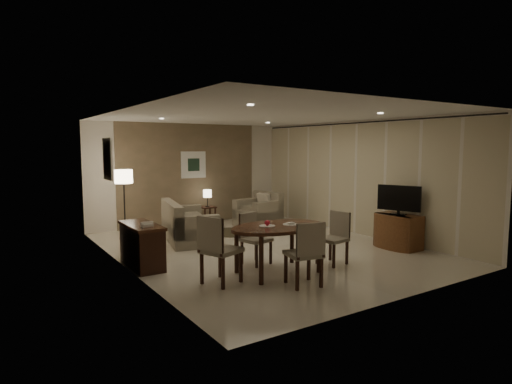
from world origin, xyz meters
TOP-DOWN VIEW (x-y plane):
  - room_shell at (0.00, 0.40)m, footprint 5.50×7.00m
  - taupe_accent at (0.00, 3.48)m, footprint 3.96×0.03m
  - curtain_wall at (2.68, 0.00)m, footprint 0.08×6.70m
  - curtain_rod at (2.68, 0.00)m, footprint 0.03×6.80m
  - art_back_frame at (0.10, 3.46)m, footprint 0.72×0.03m
  - art_back_canvas at (0.10, 3.44)m, footprint 0.34×0.01m
  - art_left_frame at (-2.72, 1.20)m, footprint 0.03×0.60m
  - art_left_canvas at (-2.71, 1.20)m, footprint 0.01×0.46m
  - downlight_nl at (-1.40, -1.80)m, footprint 0.10×0.10m
  - downlight_nr at (1.40, -1.80)m, footprint 0.10×0.10m
  - downlight_fl at (-1.40, 1.80)m, footprint 0.10×0.10m
  - downlight_fr at (1.40, 1.80)m, footprint 0.10×0.10m
  - console_desk at (-2.49, 0.00)m, footprint 0.48×1.20m
  - telephone at (-2.49, -0.30)m, footprint 0.20×0.14m
  - tv_cabinet at (2.40, -1.50)m, footprint 0.48×0.90m
  - flat_tv at (2.38, -1.50)m, footprint 0.36×0.85m
  - dining_table at (-0.72, -1.56)m, footprint 1.68×1.05m
  - chair_near at (-0.78, -2.30)m, footprint 0.57×0.57m
  - chair_far at (-0.73, -0.92)m, footprint 0.53×0.53m
  - chair_left at (-1.76, -1.54)m, footprint 0.66×0.66m
  - chair_right at (0.40, -1.67)m, footprint 0.51×0.51m
  - plate_a at (-0.90, -1.51)m, footprint 0.26×0.26m
  - plate_b at (-0.50, -1.61)m, footprint 0.26×0.26m
  - fruit_apple at (-0.90, -1.51)m, footprint 0.09×0.09m
  - napkin at (-0.50, -1.61)m, footprint 0.12×0.08m
  - round_rug at (0.31, 1.77)m, footprint 1.20×1.20m
  - sofa at (-0.94, 1.50)m, footprint 2.02×1.31m
  - armchair at (1.34, 2.16)m, footprint 1.07×1.12m
  - side_table at (0.31, 3.07)m, footprint 0.38×0.38m
  - table_lamp at (0.31, 3.07)m, footprint 0.22×0.22m
  - floor_lamp at (-2.07, 2.45)m, footprint 0.40×0.40m

SIDE VIEW (x-z plane):
  - round_rug at x=0.31m, z-range 0.00..0.01m
  - side_table at x=0.31m, z-range 0.00..0.49m
  - tv_cabinet at x=2.40m, z-range 0.00..0.70m
  - console_desk at x=-2.49m, z-range 0.00..0.75m
  - dining_table at x=-0.72m, z-range 0.00..0.79m
  - sofa at x=-0.94m, z-range 0.00..0.88m
  - armchair at x=1.34m, z-range 0.00..0.88m
  - chair_far at x=-0.73m, z-range 0.00..0.90m
  - chair_right at x=0.40m, z-range 0.00..0.93m
  - chair_near at x=-0.78m, z-range 0.00..0.99m
  - chair_left at x=-1.76m, z-range 0.00..1.06m
  - table_lamp at x=0.31m, z-range 0.49..0.99m
  - floor_lamp at x=-2.07m, z-range 0.00..1.57m
  - plate_a at x=-0.90m, z-range 0.79..0.80m
  - plate_b at x=-0.50m, z-range 0.79..0.80m
  - telephone at x=-2.49m, z-range 0.76..0.85m
  - napkin at x=-0.50m, z-range 0.80..0.83m
  - fruit_apple at x=-0.90m, z-range 0.80..0.89m
  - flat_tv at x=2.38m, z-range 0.72..1.32m
  - curtain_wall at x=2.68m, z-range 0.03..2.61m
  - taupe_accent at x=0.00m, z-range 0.00..2.70m
  - room_shell at x=0.00m, z-range 0.00..2.70m
  - art_back_frame at x=0.10m, z-range 1.24..1.96m
  - art_back_canvas at x=0.10m, z-range 1.43..1.77m
  - art_left_frame at x=-2.72m, z-range 1.45..2.25m
  - art_left_canvas at x=-2.71m, z-range 1.53..2.17m
  - curtain_rod at x=2.68m, z-range 2.62..2.66m
  - downlight_nl at x=-1.40m, z-range 2.68..2.69m
  - downlight_nr at x=1.40m, z-range 2.68..2.69m
  - downlight_fl at x=-1.40m, z-range 2.68..2.69m
  - downlight_fr at x=1.40m, z-range 2.68..2.69m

